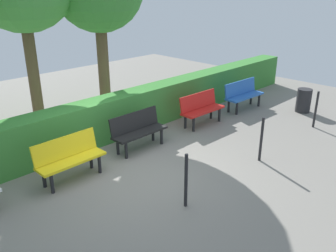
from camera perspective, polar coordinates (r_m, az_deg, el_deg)
The scene contains 10 objects.
ground_plane at distance 7.42m, azimuth -5.15°, elevation -7.33°, with size 19.03×19.03×0.00m, color gray.
bench_blue at distance 11.19m, azimuth 11.92°, elevation 5.09°, with size 1.47×0.51×0.86m.
bench_red at distance 9.73m, azimuth 5.33°, elevation 2.96°, with size 1.39×0.50×0.86m.
bench_black at distance 8.26m, azimuth -4.85°, elevation -0.52°, with size 1.39×0.46×0.86m.
bench_yellow at distance 7.20m, azimuth -15.55°, elevation -4.77°, with size 1.36×0.47×0.86m.
hedge_row at distance 9.01m, azimuth -8.41°, elevation 1.58°, with size 15.03×0.62×1.05m, color #387F33.
railing_post_near at distance 10.25m, azimuth 22.62°, elevation 2.45°, with size 0.06×0.06×1.00m, color black.
railing_post_mid at distance 7.90m, azimuth 14.74°, elevation -2.10°, with size 0.06×0.06×1.00m, color black.
railing_post_far at distance 6.10m, azimuth 2.90°, elevation -8.76°, with size 0.06×0.06×1.00m, color black.
trash_bin at distance 11.46m, azimuth 20.93°, elevation 3.85°, with size 0.43×0.43×0.71m, color #262628.
Camera 1 is at (4.14, 5.00, 3.59)m, focal length 38.01 mm.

